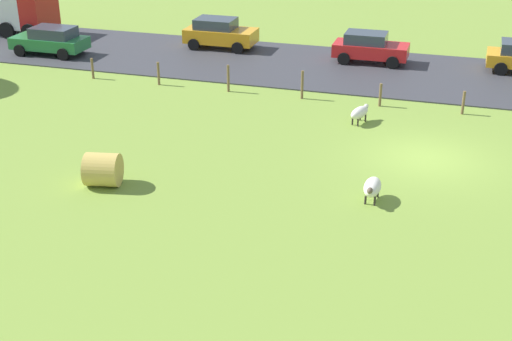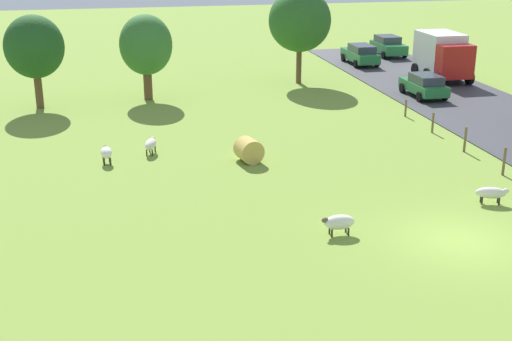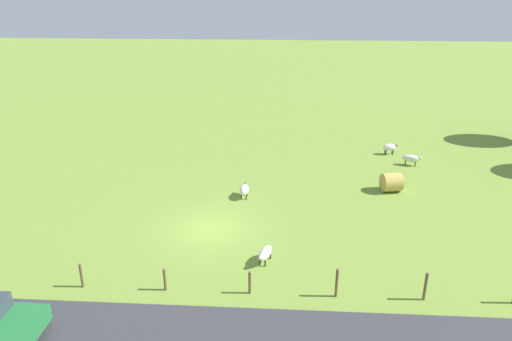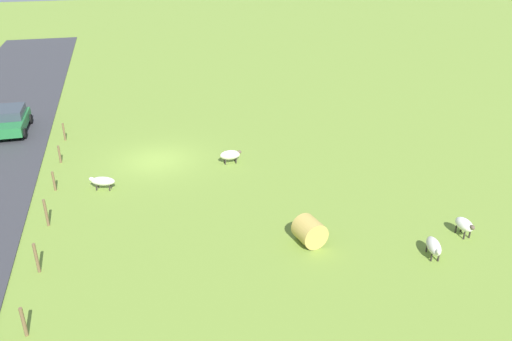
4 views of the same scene
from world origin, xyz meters
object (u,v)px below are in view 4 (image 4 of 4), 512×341
(sheep_0, at_px, (464,225))
(car_5, at_px, (10,120))
(hay_bale_0, at_px, (310,231))
(sheep_3, at_px, (434,246))
(sheep_2, at_px, (230,155))
(sheep_1, at_px, (103,181))

(sheep_0, height_order, car_5, car_5)
(sheep_0, bearing_deg, hay_bale_0, -10.06)
(sheep_3, distance_m, hay_bale_0, 4.91)
(sheep_2, xyz_separation_m, car_5, (12.60, -8.32, 0.37))
(sheep_3, bearing_deg, sheep_1, -36.63)
(sheep_3, relative_size, hay_bale_0, 1.18)
(sheep_1, distance_m, sheep_3, 15.79)
(sheep_0, xyz_separation_m, sheep_3, (2.12, 1.04, -0.05))
(sheep_1, distance_m, car_5, 11.41)
(hay_bale_0, bearing_deg, sheep_2, -80.70)
(sheep_0, relative_size, sheep_1, 0.81)
(sheep_1, bearing_deg, hay_bale_0, 138.89)
(sheep_1, relative_size, car_5, 0.31)
(sheep_0, height_order, sheep_1, sheep_0)
(sheep_1, height_order, sheep_3, sheep_3)
(sheep_0, distance_m, sheep_1, 17.00)
(sheep_3, relative_size, car_5, 0.31)
(sheep_1, bearing_deg, sheep_3, 143.37)
(car_5, bearing_deg, sheep_0, 138.43)
(sheep_0, distance_m, hay_bale_0, 6.61)
(car_5, bearing_deg, sheep_1, 120.31)
(hay_bale_0, relative_size, car_5, 0.26)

